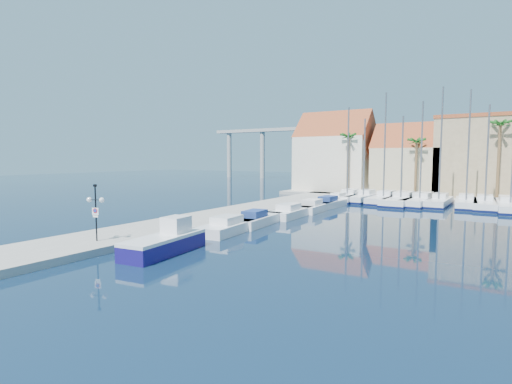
# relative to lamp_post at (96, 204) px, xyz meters

# --- Properties ---
(ground) EXTENTS (260.00, 260.00, 0.00)m
(ground) POSITION_rel_lamp_post_xyz_m (8.03, 1.45, -3.01)
(ground) COLOR black
(ground) RESTS_ON ground
(quay_west) EXTENTS (6.00, 77.00, 0.50)m
(quay_west) POSITION_rel_lamp_post_xyz_m (-0.97, 14.95, -2.76)
(quay_west) COLOR gray
(quay_west) RESTS_ON ground
(shore_north) EXTENTS (54.00, 16.00, 0.50)m
(shore_north) POSITION_rel_lamp_post_xyz_m (18.03, 49.45, -2.76)
(shore_north) COLOR gray
(shore_north) RESTS_ON ground
(lamp_post) EXTENTS (1.25, 0.65, 3.83)m
(lamp_post) POSITION_rel_lamp_post_xyz_m (0.00, 0.00, 0.00)
(lamp_post) COLOR black
(lamp_post) RESTS_ON quay_west
(fishing_boat) EXTENTS (2.83, 6.50, 2.20)m
(fishing_boat) POSITION_rel_lamp_post_xyz_m (4.90, 1.52, -2.28)
(fishing_boat) COLOR navy
(fishing_boat) RESTS_ON ground
(motorboat_west_0) EXTENTS (3.05, 7.61, 1.40)m
(motorboat_west_0) POSITION_rel_lamp_post_xyz_m (4.11, 9.66, -2.50)
(motorboat_west_0) COLOR white
(motorboat_west_0) RESTS_ON ground
(motorboat_west_1) EXTENTS (2.76, 6.88, 1.40)m
(motorboat_west_1) POSITION_rel_lamp_post_xyz_m (4.14, 13.71, -2.50)
(motorboat_west_1) COLOR white
(motorboat_west_1) RESTS_ON ground
(motorboat_west_2) EXTENTS (2.60, 7.47, 1.40)m
(motorboat_west_2) POSITION_rel_lamp_post_xyz_m (4.39, 19.88, -2.50)
(motorboat_west_2) COLOR white
(motorboat_west_2) RESTS_ON ground
(motorboat_west_3) EXTENTS (2.69, 7.29, 1.40)m
(motorboat_west_3) POSITION_rel_lamp_post_xyz_m (4.64, 25.03, -2.50)
(motorboat_west_3) COLOR white
(motorboat_west_3) RESTS_ON ground
(motorboat_west_4) EXTENTS (2.52, 7.20, 1.40)m
(motorboat_west_4) POSITION_rel_lamp_post_xyz_m (4.67, 29.70, -2.50)
(motorboat_west_4) COLOR white
(motorboat_west_4) RESTS_ON ground
(motorboat_west_5) EXTENTS (2.31, 5.90, 1.40)m
(motorboat_west_5) POSITION_rel_lamp_post_xyz_m (4.15, 34.46, -2.50)
(motorboat_west_5) COLOR white
(motorboat_west_5) RESTS_ON ground
(motorboat_west_6) EXTENTS (2.14, 6.49, 1.40)m
(motorboat_west_6) POSITION_rel_lamp_post_xyz_m (4.61, 39.49, -2.50)
(motorboat_west_6) COLOR white
(motorboat_west_6) RESTS_ON ground
(sailboat_0) EXTENTS (3.44, 10.20, 12.94)m
(sailboat_0) POSITION_rel_lamp_post_xyz_m (4.28, 37.47, -2.42)
(sailboat_0) COLOR white
(sailboat_0) RESTS_ON ground
(sailboat_1) EXTENTS (2.94, 9.30, 11.34)m
(sailboat_1) POSITION_rel_lamp_post_xyz_m (6.46, 38.00, -2.43)
(sailboat_1) COLOR white
(sailboat_1) RESTS_ON ground
(sailboat_2) EXTENTS (2.72, 10.05, 14.55)m
(sailboat_2) POSITION_rel_lamp_post_xyz_m (9.22, 37.80, -2.40)
(sailboat_2) COLOR white
(sailboat_2) RESTS_ON ground
(sailboat_3) EXTENTS (3.18, 11.60, 11.36)m
(sailboat_3) POSITION_rel_lamp_post_xyz_m (11.56, 37.42, -2.46)
(sailboat_3) COLOR white
(sailboat_3) RESTS_ON ground
(sailboat_4) EXTENTS (3.62, 10.52, 13.06)m
(sailboat_4) POSITION_rel_lamp_post_xyz_m (13.87, 37.57, -2.43)
(sailboat_4) COLOR white
(sailboat_4) RESTS_ON ground
(sailboat_5) EXTENTS (2.43, 8.57, 14.64)m
(sailboat_5) POSITION_rel_lamp_post_xyz_m (16.04, 37.50, -2.36)
(sailboat_5) COLOR white
(sailboat_5) RESTS_ON ground
(sailboat_6) EXTENTS (3.12, 9.09, 14.13)m
(sailboat_6) POSITION_rel_lamp_post_xyz_m (18.94, 38.14, -2.38)
(sailboat_6) COLOR white
(sailboat_6) RESTS_ON ground
(sailboat_7) EXTENTS (2.89, 9.27, 12.22)m
(sailboat_7) POSITION_rel_lamp_post_xyz_m (20.96, 37.86, -2.42)
(sailboat_7) COLOR white
(sailboat_7) RESTS_ON ground
(sailboat_8) EXTENTS (3.73, 11.10, 11.26)m
(sailboat_8) POSITION_rel_lamp_post_xyz_m (23.47, 37.44, -2.45)
(sailboat_8) COLOR white
(sailboat_8) RESTS_ON ground
(building_0) EXTENTS (12.30, 9.00, 13.50)m
(building_0) POSITION_rel_lamp_post_xyz_m (-1.97, 48.45, 3.51)
(building_0) COLOR beige
(building_0) RESTS_ON shore_north
(building_1) EXTENTS (10.30, 8.00, 11.00)m
(building_1) POSITION_rel_lamp_post_xyz_m (10.03, 48.45, 2.28)
(building_1) COLOR #C3B38A
(building_1) RESTS_ON shore_north
(building_2) EXTENTS (14.20, 10.20, 11.50)m
(building_2) POSITION_rel_lamp_post_xyz_m (21.03, 49.45, 3.25)
(building_2) COLOR #99835E
(building_2) RESTS_ON shore_north
(palm_0) EXTENTS (2.60, 2.60, 10.15)m
(palm_0) POSITION_rel_lamp_post_xyz_m (2.03, 43.45, 6.07)
(palm_0) COLOR brown
(palm_0) RESTS_ON shore_north
(palm_1) EXTENTS (2.60, 2.60, 9.15)m
(palm_1) POSITION_rel_lamp_post_xyz_m (12.03, 43.45, 5.12)
(palm_1) COLOR brown
(palm_1) RESTS_ON shore_north
(palm_2) EXTENTS (2.60, 2.60, 11.15)m
(palm_2) POSITION_rel_lamp_post_xyz_m (22.03, 43.45, 7.00)
(palm_2) COLOR brown
(palm_2) RESTS_ON shore_north
(viaduct) EXTENTS (48.00, 2.20, 14.45)m
(viaduct) POSITION_rel_lamp_post_xyz_m (-31.05, 83.45, 7.24)
(viaduct) COLOR #9E9E99
(viaduct) RESTS_ON ground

